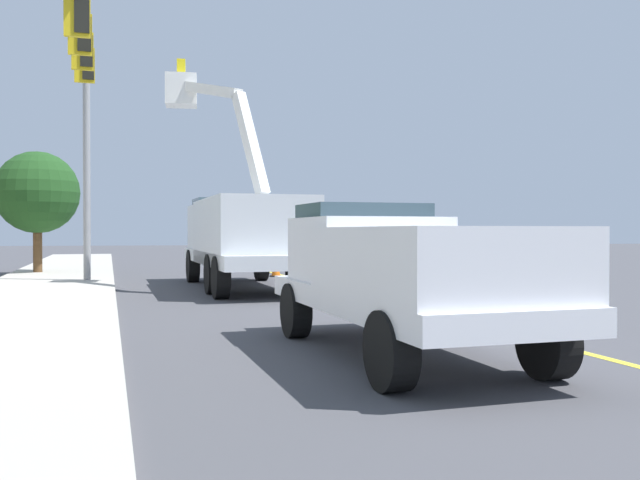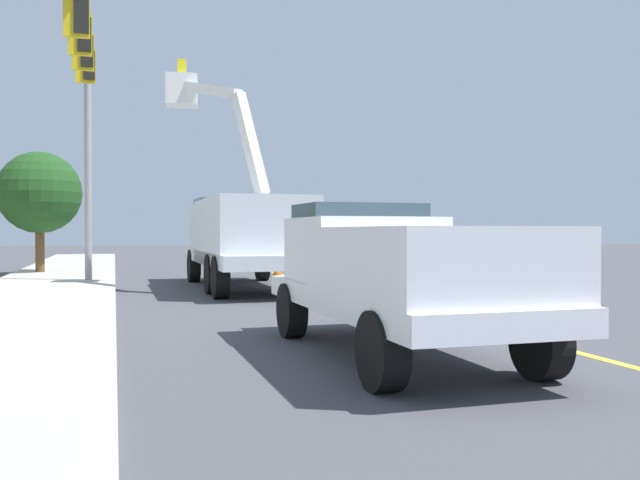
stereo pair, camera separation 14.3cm
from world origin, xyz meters
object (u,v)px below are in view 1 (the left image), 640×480
at_px(passing_minivan, 347,248).
at_px(traffic_cone_mid_rear, 276,265).
at_px(utility_bucket_truck, 242,232).
at_px(traffic_signal_mast, 84,88).
at_px(traffic_cone_mid_front, 378,291).
at_px(service_pickup_truck, 402,271).

bearing_deg(passing_minivan, traffic_cone_mid_rear, 125.28).
height_order(utility_bucket_truck, traffic_cone_mid_rear, utility_bucket_truck).
bearing_deg(traffic_cone_mid_rear, utility_bucket_truck, 162.23).
distance_m(passing_minivan, traffic_signal_mast, 12.11).
distance_m(passing_minivan, traffic_cone_mid_rear, 3.80).
distance_m(traffic_cone_mid_rear, traffic_signal_mast, 9.07).
relative_size(utility_bucket_truck, passing_minivan, 1.69).
bearing_deg(passing_minivan, traffic_cone_mid_front, 171.03).
xyz_separation_m(service_pickup_truck, traffic_cone_mid_front, (5.47, -1.11, -0.77)).
height_order(utility_bucket_truck, traffic_cone_mid_front, utility_bucket_truck).
xyz_separation_m(traffic_cone_mid_front, traffic_cone_mid_rear, (10.09, 1.14, 0.06)).
bearing_deg(traffic_signal_mast, traffic_cone_mid_front, -128.02).
bearing_deg(traffic_cone_mid_front, traffic_cone_mid_rear, 6.43).
xyz_separation_m(utility_bucket_truck, service_pickup_truck, (-10.98, -1.50, -0.49)).
distance_m(utility_bucket_truck, traffic_cone_mid_rear, 4.96).
relative_size(passing_minivan, traffic_cone_mid_rear, 6.02).
height_order(passing_minivan, traffic_signal_mast, traffic_signal_mast).
distance_m(service_pickup_truck, traffic_cone_mid_front, 5.64).
distance_m(utility_bucket_truck, service_pickup_truck, 11.09).
height_order(service_pickup_truck, traffic_cone_mid_front, service_pickup_truck).
bearing_deg(utility_bucket_truck, service_pickup_truck, -172.24).
relative_size(traffic_cone_mid_front, traffic_signal_mast, 0.09).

